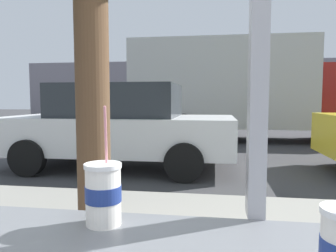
{
  "coord_description": "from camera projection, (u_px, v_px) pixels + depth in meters",
  "views": [
    {
      "loc": [
        -0.12,
        -0.87,
        1.32
      ],
      "look_at": [
        -0.69,
        2.99,
        1.0
      ],
      "focal_mm": 33.9,
      "sensor_mm": 36.0,
      "label": 1
    }
  ],
  "objects": [
    {
      "name": "ground_plane",
      "position": [
        219.0,
        147.0,
        8.83
      ],
      "size": [
        60.0,
        60.0,
        0.0
      ],
      "primitive_type": "plane",
      "color": "#38383A"
    },
    {
      "name": "building_facade_far",
      "position": [
        217.0,
        90.0,
        22.49
      ],
      "size": [
        28.0,
        1.2,
        4.03
      ],
      "primitive_type": "cube",
      "color": "gray",
      "rests_on": "ground"
    },
    {
      "name": "soda_cup_left",
      "position": [
        103.0,
        193.0,
        0.87
      ],
      "size": [
        0.1,
        0.1,
        0.33
      ],
      "color": "white",
      "rests_on": "window_counter"
    },
    {
      "name": "parked_car_white",
      "position": [
        119.0,
        125.0,
        6.13
      ],
      "size": [
        4.37,
        2.06,
        1.61
      ],
      "color": "silver",
      "rests_on": "ground"
    },
    {
      "name": "box_truck",
      "position": [
        241.0,
        87.0,
        10.14
      ],
      "size": [
        7.33,
        2.44,
        3.16
      ],
      "color": "beige",
      "rests_on": "ground"
    }
  ]
}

